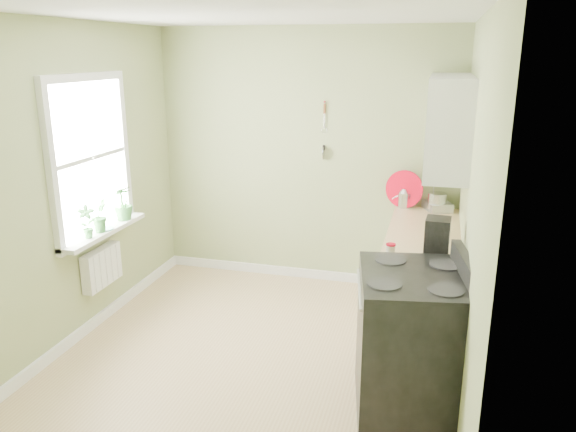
% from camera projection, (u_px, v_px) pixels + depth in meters
% --- Properties ---
extents(floor, '(3.20, 3.60, 0.02)m').
position_uv_depth(floor, '(254.00, 358.00, 4.66)').
color(floor, tan).
rests_on(floor, ground).
extents(ceiling, '(3.20, 3.60, 0.02)m').
position_uv_depth(ceiling, '(247.00, 11.00, 3.90)').
color(ceiling, white).
rests_on(ceiling, wall_back).
extents(wall_back, '(3.20, 0.02, 2.70)m').
position_uv_depth(wall_back, '(306.00, 158.00, 5.96)').
color(wall_back, '#9FA973').
rests_on(wall_back, floor).
extents(wall_left, '(0.02, 3.60, 2.70)m').
position_uv_depth(wall_left, '(68.00, 188.00, 4.68)').
color(wall_left, '#9FA973').
rests_on(wall_left, floor).
extents(wall_right, '(0.02, 3.60, 2.70)m').
position_uv_depth(wall_right, '(472.00, 216.00, 3.88)').
color(wall_right, '#9FA973').
rests_on(wall_right, floor).
extents(base_cabinets, '(0.60, 1.60, 0.87)m').
position_uv_depth(base_cabinets, '(422.00, 279.00, 5.14)').
color(base_cabinets, white).
rests_on(base_cabinets, floor).
extents(countertop, '(0.64, 1.60, 0.04)m').
position_uv_depth(countertop, '(425.00, 232.00, 5.02)').
color(countertop, '#DABC85').
rests_on(countertop, base_cabinets).
extents(upper_cabinets, '(0.35, 1.40, 0.80)m').
position_uv_depth(upper_cabinets, '(449.00, 123.00, 4.80)').
color(upper_cabinets, white).
rests_on(upper_cabinets, wall_right).
extents(window, '(0.06, 1.14, 1.44)m').
position_uv_depth(window, '(90.00, 158.00, 4.90)').
color(window, white).
rests_on(window, wall_left).
extents(window_sill, '(0.18, 1.14, 0.04)m').
position_uv_depth(window_sill, '(104.00, 231.00, 5.07)').
color(window_sill, white).
rests_on(window_sill, wall_left).
extents(radiator, '(0.12, 0.50, 0.35)m').
position_uv_depth(radiator, '(102.00, 267.00, 5.12)').
color(radiator, white).
rests_on(radiator, wall_left).
extents(wall_utensils, '(0.02, 0.14, 0.58)m').
position_uv_depth(wall_utensils, '(324.00, 139.00, 5.82)').
color(wall_utensils, '#DABC85').
rests_on(wall_utensils, wall_back).
extents(stove, '(0.87, 0.95, 1.16)m').
position_uv_depth(stove, '(412.00, 343.00, 3.85)').
color(stove, black).
rests_on(stove, floor).
extents(stand_mixer, '(0.33, 0.41, 0.44)m').
position_uv_depth(stand_mixer, '(438.00, 191.00, 5.62)').
color(stand_mixer, '#B2B2B7').
rests_on(stand_mixer, countertop).
extents(kettle, '(0.19, 0.11, 0.20)m').
position_uv_depth(kettle, '(404.00, 198.00, 5.71)').
color(kettle, silver).
rests_on(kettle, countertop).
extents(coffee_maker, '(0.19, 0.21, 0.32)m').
position_uv_depth(coffee_maker, '(437.00, 239.00, 4.29)').
color(coffee_maker, black).
rests_on(coffee_maker, countertop).
extents(red_tray, '(0.39, 0.15, 0.38)m').
position_uv_depth(red_tray, '(404.00, 189.00, 5.68)').
color(red_tray, '#B1051B').
rests_on(red_tray, countertop).
extents(jar, '(0.08, 0.08, 0.08)m').
position_uv_depth(jar, '(391.00, 249.00, 4.41)').
color(jar, '#AEA890').
rests_on(jar, countertop).
extents(plant_a, '(0.19, 0.18, 0.29)m').
position_uv_depth(plant_a, '(87.00, 222.00, 4.78)').
color(plant_a, '#306A30').
rests_on(plant_a, window_sill).
extents(plant_b, '(0.17, 0.20, 0.30)m').
position_uv_depth(plant_b, '(100.00, 215.00, 4.96)').
color(plant_b, '#306A30').
rests_on(plant_b, window_sill).
extents(plant_c, '(0.24, 0.24, 0.32)m').
position_uv_depth(plant_c, '(123.00, 203.00, 5.32)').
color(plant_c, '#306A30').
rests_on(plant_c, window_sill).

